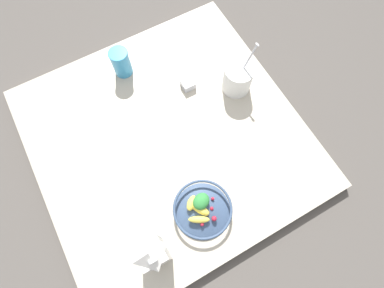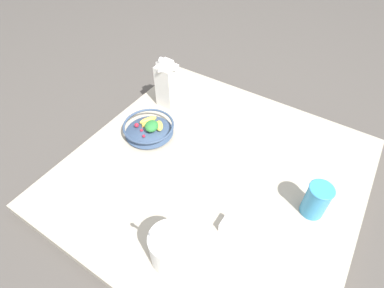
% 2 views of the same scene
% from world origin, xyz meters
% --- Properties ---
extents(ground_plane, '(6.00, 6.00, 0.00)m').
position_xyz_m(ground_plane, '(0.00, 0.00, 0.00)').
color(ground_plane, '#4C4742').
extents(countertop, '(1.07, 1.07, 0.04)m').
position_xyz_m(countertop, '(0.00, 0.00, 0.02)').
color(countertop, '#B2A893').
rests_on(countertop, ground_plane).
extents(fruit_bowl, '(0.22, 0.22, 0.08)m').
position_xyz_m(fruit_bowl, '(-0.03, -0.33, 0.08)').
color(fruit_bowl, '#384C6B').
rests_on(fruit_bowl, countertop).
extents(milk_carton, '(0.08, 0.08, 0.25)m').
position_xyz_m(milk_carton, '(-0.24, -0.39, 0.17)').
color(milk_carton, silver).
rests_on(milk_carton, countertop).
extents(yogurt_tub, '(0.13, 0.12, 0.25)m').
position_xyz_m(yogurt_tub, '(0.37, 0.06, 0.12)').
color(yogurt_tub, white).
rests_on(yogurt_tub, countertop).
extents(drinking_cup, '(0.08, 0.08, 0.13)m').
position_xyz_m(drinking_cup, '(-0.02, 0.37, 0.11)').
color(drinking_cup, '#3893C6').
rests_on(drinking_cup, countertop).
extents(spice_jar, '(0.05, 0.05, 0.04)m').
position_xyz_m(spice_jar, '(0.19, 0.17, 0.06)').
color(spice_jar, silver).
rests_on(spice_jar, countertop).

